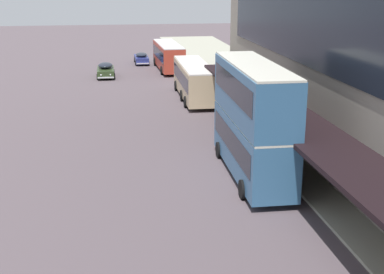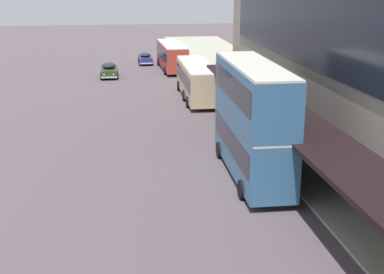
% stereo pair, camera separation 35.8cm
% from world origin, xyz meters
% --- Properties ---
extents(transit_bus_kerbside_front, '(2.97, 10.52, 3.20)m').
position_xyz_m(transit_bus_kerbside_front, '(3.63, 54.10, 1.84)').
color(transit_bus_kerbside_front, '#A83728').
rests_on(transit_bus_kerbside_front, ground).
extents(transit_bus_kerbside_rear, '(2.78, 10.14, 6.40)m').
position_xyz_m(transit_bus_kerbside_rear, '(4.20, 17.49, 3.45)').
color(transit_bus_kerbside_rear, '#366690').
rests_on(transit_bus_kerbside_rear, ground).
extents(transit_bus_kerbside_far, '(2.91, 11.24, 3.24)m').
position_xyz_m(transit_bus_kerbside_far, '(4.22, 37.89, 1.86)').
color(transit_bus_kerbside_far, tan).
rests_on(transit_bus_kerbside_far, ground).
extents(sedan_lead_mid, '(1.80, 4.76, 1.46)m').
position_xyz_m(sedan_lead_mid, '(0.70, 59.52, 0.73)').
color(sedan_lead_mid, navy).
rests_on(sedan_lead_mid, ground).
extents(sedan_lead_near, '(1.98, 4.77, 1.63)m').
position_xyz_m(sedan_lead_near, '(-3.91, 50.41, 0.79)').
color(sedan_lead_near, '#2D3E20').
rests_on(sedan_lead_near, ground).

